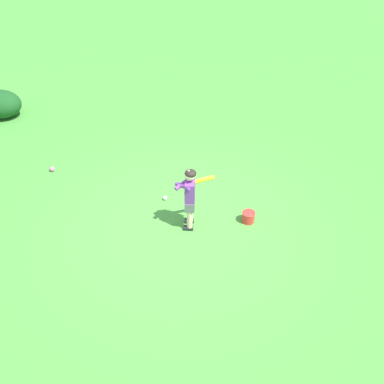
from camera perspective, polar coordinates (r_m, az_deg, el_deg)
name	(u,v)px	position (r m, az deg, el deg)	size (l,w,h in m)	color
ground_plane	(180,227)	(6.92, -1.65, -4.65)	(40.00, 40.00, 0.00)	#479338
child_batter	(190,193)	(6.53, -0.25, -0.19)	(0.60, 0.35, 1.08)	#232328
play_ball_far_right	(165,198)	(7.45, -3.58, -0.79)	(0.07, 0.07, 0.07)	white
play_ball_midfield	(52,169)	(8.54, -18.00, 2.91)	(0.09, 0.09, 0.09)	pink
toy_bucket	(248,217)	(7.02, 7.45, -3.26)	(0.22, 0.22, 0.19)	red
shrub_left_background	(1,104)	(10.78, -23.97, 10.57)	(0.92, 0.75, 0.61)	#194C1E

